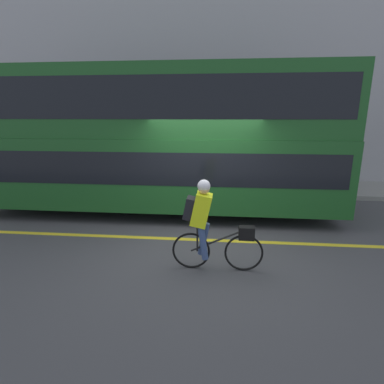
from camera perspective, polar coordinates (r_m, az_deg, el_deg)
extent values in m
plane|color=#424244|center=(6.28, 1.74, -9.89)|extent=(80.00, 80.00, 0.00)
cube|color=yellow|center=(6.47, 1.87, -9.08)|extent=(50.00, 0.14, 0.01)
cube|color=gray|center=(10.86, 3.48, 1.05)|extent=(60.00, 2.29, 0.14)
cube|color=#9E9EA3|center=(12.06, 4.12, 25.07)|extent=(60.00, 0.30, 9.62)
cylinder|color=black|center=(8.22, 13.79, -0.37)|extent=(1.08, 0.30, 1.08)
cylinder|color=black|center=(9.30, -23.65, 0.53)|extent=(1.08, 0.30, 1.08)
cube|color=#194C1E|center=(8.16, -6.26, 4.52)|extent=(9.22, 2.60, 1.73)
cube|color=black|center=(8.13, -6.30, 5.96)|extent=(8.85, 2.62, 0.76)
cube|color=#194C1E|center=(8.04, -6.60, 16.43)|extent=(9.22, 2.49, 1.65)
cube|color=black|center=(8.05, -6.61, 17.02)|extent=(8.85, 2.51, 0.92)
torus|color=black|center=(5.23, 9.83, -11.36)|extent=(0.65, 0.04, 0.65)
torus|color=black|center=(5.24, -0.18, -11.11)|extent=(0.65, 0.04, 0.65)
cylinder|color=black|center=(5.13, 4.87, -9.18)|extent=(0.91, 0.03, 0.45)
cylinder|color=black|center=(5.13, 1.03, -8.74)|extent=(0.03, 0.03, 0.48)
cube|color=black|center=(5.09, 10.35, -7.69)|extent=(0.26, 0.16, 0.22)
cube|color=#D8EA19|center=(4.95, 1.77, -3.34)|extent=(0.37, 0.32, 0.58)
cube|color=black|center=(4.96, -0.53, -3.05)|extent=(0.21, 0.26, 0.38)
cylinder|color=#384C7A|center=(5.23, 2.24, -8.89)|extent=(0.21, 0.11, 0.59)
cylinder|color=#384C7A|center=(5.06, 2.11, -9.69)|extent=(0.19, 0.11, 0.59)
sphere|color=tan|center=(4.85, 2.28, 0.65)|extent=(0.19, 0.19, 0.19)
sphere|color=silver|center=(4.84, 2.28, 1.15)|extent=(0.21, 0.21, 0.21)
cylinder|color=#194C23|center=(10.91, -7.85, 4.19)|extent=(0.54, 0.54, 1.04)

